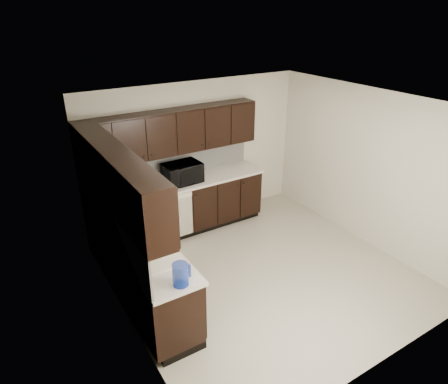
# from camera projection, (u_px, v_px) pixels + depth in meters

# --- Properties ---
(floor) EXTENTS (4.00, 4.00, 0.00)m
(floor) POSITION_uv_depth(u_px,v_px,m) (262.00, 273.00, 5.91)
(floor) COLOR #ADA58F
(floor) RESTS_ON ground
(ceiling) EXTENTS (4.00, 4.00, 0.00)m
(ceiling) POSITION_uv_depth(u_px,v_px,m) (270.00, 105.00, 4.84)
(ceiling) COLOR white
(ceiling) RESTS_ON wall_back
(wall_back) EXTENTS (4.00, 0.02, 2.50)m
(wall_back) POSITION_uv_depth(u_px,v_px,m) (196.00, 154.00, 6.91)
(wall_back) COLOR beige
(wall_back) RESTS_ON floor
(wall_left) EXTENTS (0.02, 4.00, 2.50)m
(wall_left) POSITION_uv_depth(u_px,v_px,m) (122.00, 239.00, 4.42)
(wall_left) COLOR beige
(wall_left) RESTS_ON floor
(wall_right) EXTENTS (0.02, 4.00, 2.50)m
(wall_right) POSITION_uv_depth(u_px,v_px,m) (366.00, 168.00, 6.33)
(wall_right) COLOR beige
(wall_right) RESTS_ON floor
(wall_front) EXTENTS (4.00, 0.02, 2.50)m
(wall_front) POSITION_uv_depth(u_px,v_px,m) (392.00, 275.00, 3.84)
(wall_front) COLOR beige
(wall_front) RESTS_ON floor
(lower_cabinets) EXTENTS (3.00, 2.80, 0.90)m
(lower_cabinets) POSITION_uv_depth(u_px,v_px,m) (167.00, 234.00, 6.10)
(lower_cabinets) COLOR black
(lower_cabinets) RESTS_ON floor
(countertop) EXTENTS (3.03, 2.83, 0.04)m
(countertop) POSITION_uv_depth(u_px,v_px,m) (165.00, 205.00, 5.88)
(countertop) COLOR beige
(countertop) RESTS_ON lower_cabinets
(backsplash) EXTENTS (3.00, 2.80, 0.48)m
(backsplash) POSITION_uv_depth(u_px,v_px,m) (144.00, 187.00, 5.83)
(backsplash) COLOR beige
(backsplash) RESTS_ON countertop
(upper_cabinets) EXTENTS (3.00, 2.80, 0.70)m
(upper_cabinets) POSITION_uv_depth(u_px,v_px,m) (152.00, 150.00, 5.55)
(upper_cabinets) COLOR black
(upper_cabinets) RESTS_ON wall_back
(dishwasher) EXTENTS (0.58, 0.04, 0.78)m
(dishwasher) POSITION_uv_depth(u_px,v_px,m) (176.00, 214.00, 6.42)
(dishwasher) COLOR beige
(dishwasher) RESTS_ON lower_cabinets
(sink) EXTENTS (0.54, 0.82, 0.42)m
(sink) POSITION_uv_depth(u_px,v_px,m) (152.00, 258.00, 4.72)
(sink) COLOR beige
(sink) RESTS_ON countertop
(microwave) EXTENTS (0.62, 0.44, 0.33)m
(microwave) POSITION_uv_depth(u_px,v_px,m) (182.00, 173.00, 6.51)
(microwave) COLOR black
(microwave) RESTS_ON countertop
(soap_bottle_a) EXTENTS (0.11, 0.11, 0.20)m
(soap_bottle_a) POSITION_uv_depth(u_px,v_px,m) (151.00, 225.00, 5.11)
(soap_bottle_a) COLOR gray
(soap_bottle_a) RESTS_ON countertop
(soap_bottle_b) EXTENTS (0.10, 0.10, 0.22)m
(soap_bottle_b) POSITION_uv_depth(u_px,v_px,m) (108.00, 214.00, 5.37)
(soap_bottle_b) COLOR gray
(soap_bottle_b) RESTS_ON countertop
(toaster_oven) EXTENTS (0.38, 0.32, 0.21)m
(toaster_oven) POSITION_uv_depth(u_px,v_px,m) (101.00, 193.00, 5.97)
(toaster_oven) COLOR #BCBCBE
(toaster_oven) RESTS_ON countertop
(storage_bin) EXTENTS (0.58, 0.49, 0.20)m
(storage_bin) POSITION_uv_depth(u_px,v_px,m) (138.00, 230.00, 5.01)
(storage_bin) COLOR silver
(storage_bin) RESTS_ON countertop
(blue_pitcher) EXTENTS (0.22, 0.22, 0.25)m
(blue_pitcher) POSITION_uv_depth(u_px,v_px,m) (180.00, 275.00, 4.13)
(blue_pitcher) COLOR #102D99
(blue_pitcher) RESTS_ON countertop
(teal_tumbler) EXTENTS (0.10, 0.10, 0.19)m
(teal_tumbler) POSITION_uv_depth(u_px,v_px,m) (144.00, 224.00, 5.15)
(teal_tumbler) COLOR #0C8478
(teal_tumbler) RESTS_ON countertop
(paper_towel_roll) EXTENTS (0.14, 0.14, 0.31)m
(paper_towel_roll) POSITION_uv_depth(u_px,v_px,m) (119.00, 198.00, 5.71)
(paper_towel_roll) COLOR white
(paper_towel_roll) RESTS_ON countertop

